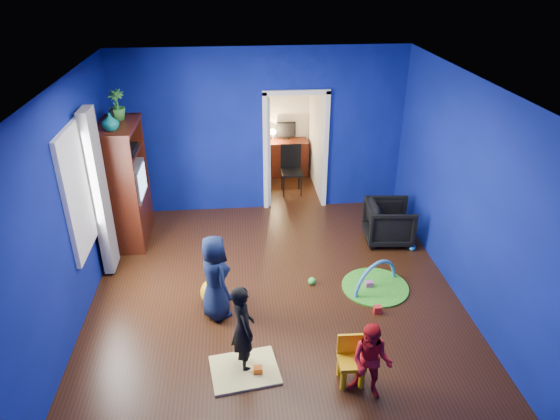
{
  "coord_description": "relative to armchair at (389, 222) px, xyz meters",
  "views": [
    {
      "loc": [
        -0.45,
        -5.56,
        4.22
      ],
      "look_at": [
        0.1,
        0.4,
        1.13
      ],
      "focal_mm": 32.0,
      "sensor_mm": 36.0,
      "label": 1
    }
  ],
  "objects": [
    {
      "name": "floor",
      "position": [
        -1.97,
        -1.33,
        -0.34
      ],
      "size": [
        5.0,
        5.5,
        0.01
      ],
      "primitive_type": "cube",
      "color": "black",
      "rests_on": "ground"
    },
    {
      "name": "ceiling",
      "position": [
        -1.97,
        -1.33,
        2.56
      ],
      "size": [
        5.0,
        5.5,
        0.01
      ],
      "primitive_type": "cube",
      "color": "white",
      "rests_on": "wall_back"
    },
    {
      "name": "wall_back",
      "position": [
        -1.97,
        1.42,
        1.11
      ],
      "size": [
        5.0,
        0.02,
        2.9
      ],
      "primitive_type": "cube",
      "color": "navy",
      "rests_on": "floor"
    },
    {
      "name": "wall_front",
      "position": [
        -1.97,
        -4.08,
        1.11
      ],
      "size": [
        5.0,
        0.02,
        2.9
      ],
      "primitive_type": "cube",
      "color": "navy",
      "rests_on": "floor"
    },
    {
      "name": "wall_left",
      "position": [
        -4.47,
        -1.33,
        1.11
      ],
      "size": [
        0.02,
        5.5,
        2.9
      ],
      "primitive_type": "cube",
      "color": "navy",
      "rests_on": "floor"
    },
    {
      "name": "wall_right",
      "position": [
        0.53,
        -1.33,
        1.11
      ],
      "size": [
        0.02,
        5.5,
        2.9
      ],
      "primitive_type": "cube",
      "color": "navy",
      "rests_on": "floor"
    },
    {
      "name": "alcove",
      "position": [
        -1.37,
        2.29,
        0.91
      ],
      "size": [
        1.0,
        1.75,
        2.5
      ],
      "primitive_type": null,
      "color": "silver",
      "rests_on": "floor"
    },
    {
      "name": "armchair",
      "position": [
        0.0,
        0.0,
        0.0
      ],
      "size": [
        0.81,
        0.79,
        0.68
      ],
      "primitive_type": "imported",
      "rotation": [
        0.0,
        0.0,
        1.48
      ],
      "color": "black",
      "rests_on": "floor"
    },
    {
      "name": "child_black",
      "position": [
        -2.43,
        -2.59,
        0.21
      ],
      "size": [
        0.37,
        0.46,
        1.09
      ],
      "primitive_type": "imported",
      "rotation": [
        0.0,
        0.0,
        1.89
      ],
      "color": "black",
      "rests_on": "floor"
    },
    {
      "name": "child_navy",
      "position": [
        -2.75,
        -1.64,
        0.24
      ],
      "size": [
        0.59,
        0.67,
        1.16
      ],
      "primitive_type": "imported",
      "rotation": [
        0.0,
        0.0,
        2.05
      ],
      "color": "#0E1135",
      "rests_on": "floor"
    },
    {
      "name": "toddler_red",
      "position": [
        -1.12,
        -3.13,
        0.12
      ],
      "size": [
        0.55,
        0.51,
        0.91
      ],
      "primitive_type": "imported",
      "rotation": [
        0.0,
        0.0,
        -0.48
      ],
      "color": "red",
      "rests_on": "floor"
    },
    {
      "name": "vase",
      "position": [
        -4.19,
        0.18,
        1.75
      ],
      "size": [
        0.24,
        0.24,
        0.25
      ],
      "primitive_type": "imported",
      "rotation": [
        0.0,
        0.0,
        0.0
      ],
      "color": "#0C5164",
      "rests_on": "tv_armoire"
    },
    {
      "name": "potted_plant",
      "position": [
        -4.19,
        0.7,
        1.85
      ],
      "size": [
        0.27,
        0.27,
        0.45
      ],
      "primitive_type": "imported",
      "rotation": [
        0.0,
        0.0,
        -0.08
      ],
      "color": "#358D33",
      "rests_on": "tv_armoire"
    },
    {
      "name": "tv_armoire",
      "position": [
        -4.19,
        0.48,
        0.64
      ],
      "size": [
        0.58,
        1.14,
        1.96
      ],
      "primitive_type": "cube",
      "color": "#3B1809",
      "rests_on": "floor"
    },
    {
      "name": "crt_tv",
      "position": [
        -4.15,
        0.48,
        0.68
      ],
      "size": [
        0.46,
        0.7,
        0.54
      ],
      "primitive_type": "cube",
      "color": "silver",
      "rests_on": "tv_armoire"
    },
    {
      "name": "yellow_blanket",
      "position": [
        -2.43,
        -2.69,
        -0.32
      ],
      "size": [
        0.83,
        0.7,
        0.03
      ],
      "primitive_type": "cube",
      "rotation": [
        0.0,
        0.0,
        0.15
      ],
      "color": "#F2E07A",
      "rests_on": "floor"
    },
    {
      "name": "hopper_ball",
      "position": [
        -2.8,
        -1.39,
        -0.16
      ],
      "size": [
        0.35,
        0.35,
        0.35
      ],
      "primitive_type": "sphere",
      "color": "yellow",
      "rests_on": "floor"
    },
    {
      "name": "kid_chair",
      "position": [
        -1.27,
        -2.93,
        -0.09
      ],
      "size": [
        0.29,
        0.29,
        0.5
      ],
      "primitive_type": "cube",
      "rotation": [
        0.0,
        0.0,
        -0.03
      ],
      "color": "yellow",
      "rests_on": "floor"
    },
    {
      "name": "play_mat",
      "position": [
        -0.54,
        -1.27,
        -0.33
      ],
      "size": [
        0.94,
        0.94,
        0.03
      ],
      "primitive_type": "cylinder",
      "color": "green",
      "rests_on": "floor"
    },
    {
      "name": "toy_arch",
      "position": [
        -0.54,
        -1.27,
        -0.32
      ],
      "size": [
        0.73,
        0.5,
        0.84
      ],
      "primitive_type": "torus",
      "rotation": [
        1.57,
        0.0,
        0.58
      ],
      "color": "#3F8CD8",
      "rests_on": "floor"
    },
    {
      "name": "window_left",
      "position": [
        -4.45,
        -0.98,
        1.21
      ],
      "size": [
        0.03,
        0.95,
        1.55
      ],
      "primitive_type": "cube",
      "color": "white",
      "rests_on": "wall_left"
    },
    {
      "name": "curtain",
      "position": [
        -4.34,
        -0.43,
        0.91
      ],
      "size": [
        0.14,
        0.42,
        2.4
      ],
      "primitive_type": "cube",
      "color": "slate",
      "rests_on": "floor"
    },
    {
      "name": "doorway",
      "position": [
        -1.37,
        1.42,
        0.71
      ],
      "size": [
        1.16,
        0.1,
        2.1
      ],
      "primitive_type": "cube",
      "color": "white",
      "rests_on": "floor"
    },
    {
      "name": "study_desk",
      "position": [
        -1.37,
        2.93,
        0.04
      ],
      "size": [
        0.88,
        0.44,
        0.75
      ],
      "primitive_type": "cube",
      "color": "#3D140A",
      "rests_on": "floor"
    },
    {
      "name": "desk_monitor",
      "position": [
        -1.37,
        3.05,
        0.61
      ],
      "size": [
        0.4,
        0.05,
        0.32
      ],
      "primitive_type": "cube",
      "color": "black",
      "rests_on": "study_desk"
    },
    {
      "name": "desk_lamp",
      "position": [
        -1.65,
        2.99,
        0.59
      ],
      "size": [
        0.14,
        0.14,
        0.14
      ],
      "primitive_type": "sphere",
      "color": "#FFD88C",
      "rests_on": "study_desk"
    },
    {
      "name": "folding_chair",
      "position": [
        -1.37,
        1.97,
        0.12
      ],
      "size": [
        0.4,
        0.4,
        0.92
      ],
      "primitive_type": "cube",
      "color": "black",
      "rests_on": "floor"
    },
    {
      "name": "book_shelf",
      "position": [
        -1.37,
        3.04,
        1.68
      ],
      "size": [
        0.88,
        0.24,
        0.04
      ],
      "primitive_type": "cube",
      "color": "white",
      "rests_on": "study_desk"
    },
    {
      "name": "toy_0",
      "position": [
        -0.66,
        -1.81,
        -0.29
      ],
      "size": [
        0.1,
        0.08,
        0.1
      ],
      "primitive_type": "cube",
      "color": "red",
      "rests_on": "floor"
    },
    {
      "name": "toy_1",
      "position": [
        0.31,
        -0.33,
        -0.28
      ],
      "size": [
        0.11,
        0.11,
        0.11
      ],
      "primitive_type": "sphere",
      "color": "#29A2EC",
      "rests_on": "floor"
    },
    {
      "name": "toy_2",
      "position": [
        -2.28,
        -2.74,
        -0.29
      ],
      "size": [
        0.1,
        0.08,
        0.1
      ],
      "primitive_type": "cube",
      "color": "#FF610D",
      "rests_on": "floor"
    },
    {
      "name": "toy_3",
      "position": [
        -1.42,
        -1.09,
        -0.28
      ],
      "size": [
        0.11,
        0.11,
        0.11
      ],
      "primitive_type": "sphere",
      "color": "green",
      "rests_on": "floor"
    },
    {
      "name": "toy_4",
      "position": [
        -0.63,
        -1.26,
        -0.29
      ],
      "size": [
        0.1,
        0.08,
        0.1
      ],
      "primitive_type": "cube",
      "color": "#D04EA6",
      "rests_on": "floor"
    }
  ]
}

